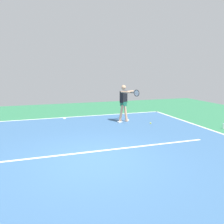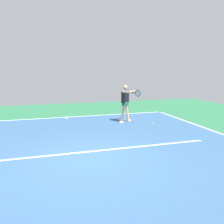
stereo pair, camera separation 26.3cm
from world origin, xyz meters
The scene contains 7 objects.
ground_plane centered at (0.00, 0.00, 0.00)m, with size 22.14×22.14×0.00m, color #2D754C.
court_surface centered at (0.00, 0.00, 0.00)m, with size 10.79×12.20×0.00m, color #38608E.
court_line_baseline_near centered at (0.00, -6.05, 0.00)m, with size 10.79×0.10×0.01m, color white.
court_line_service centered at (0.00, -0.64, 0.00)m, with size 8.09×0.10×0.01m, color white.
court_line_centre_mark centered at (0.00, -5.85, 0.00)m, with size 0.10×0.30×0.01m, color white.
tennis_player centered at (-2.54, -4.11, 0.99)m, with size 0.99×1.36×1.73m.
tennis_ball_far_corner centered at (-3.53, -3.36, 0.03)m, with size 0.07×0.07×0.07m, color yellow.
Camera 2 is at (1.17, 6.00, 2.43)m, focal length 37.79 mm.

